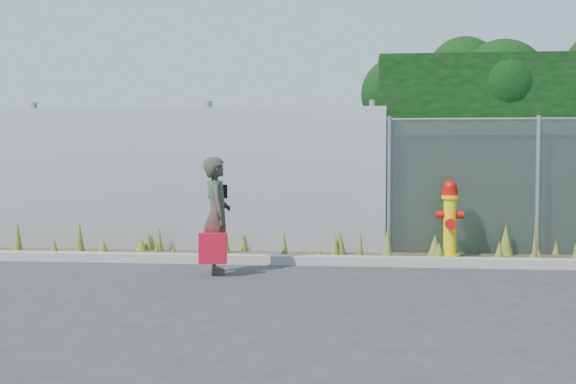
# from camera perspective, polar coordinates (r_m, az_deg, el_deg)

# --- Properties ---
(ground) EXTENTS (80.00, 80.00, 0.00)m
(ground) POSITION_cam_1_polar(r_m,az_deg,el_deg) (7.98, 1.13, -7.73)
(ground) COLOR #323234
(ground) RESTS_ON ground
(curb) EXTENTS (16.00, 0.22, 0.12)m
(curb) POSITION_cam_1_polar(r_m,az_deg,el_deg) (9.74, 2.00, -5.42)
(curb) COLOR gray
(curb) RESTS_ON ground
(weed_strip) EXTENTS (16.00, 1.26, 0.54)m
(weed_strip) POSITION_cam_1_polar(r_m,az_deg,el_deg) (10.35, 4.00, -4.57)
(weed_strip) COLOR #3F3624
(weed_strip) RESTS_ON ground
(corrugated_fence) EXTENTS (8.50, 0.21, 2.30)m
(corrugated_fence) POSITION_cam_1_polar(r_m,az_deg,el_deg) (11.50, -13.92, 1.01)
(corrugated_fence) COLOR silver
(corrugated_fence) RESTS_ON ground
(fire_hydrant) EXTENTS (0.38, 0.34, 1.14)m
(fire_hydrant) POSITION_cam_1_polar(r_m,az_deg,el_deg) (10.53, 12.68, -2.14)
(fire_hydrant) COLOR yellow
(fire_hydrant) RESTS_ON ground
(woman) EXTENTS (0.47, 0.60, 1.45)m
(woman) POSITION_cam_1_polar(r_m,az_deg,el_deg) (9.02, -5.65, -1.85)
(woman) COLOR #0E583E
(woman) RESTS_ON ground
(red_tote_bag) EXTENTS (0.33, 0.12, 0.44)m
(red_tote_bag) POSITION_cam_1_polar(r_m,az_deg,el_deg) (8.77, -5.97, -4.45)
(red_tote_bag) COLOR #B90A1A
(black_shoulder_bag) EXTENTS (0.23, 0.10, 0.17)m
(black_shoulder_bag) POSITION_cam_1_polar(r_m,az_deg,el_deg) (9.21, -5.56, 0.04)
(black_shoulder_bag) COLOR black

